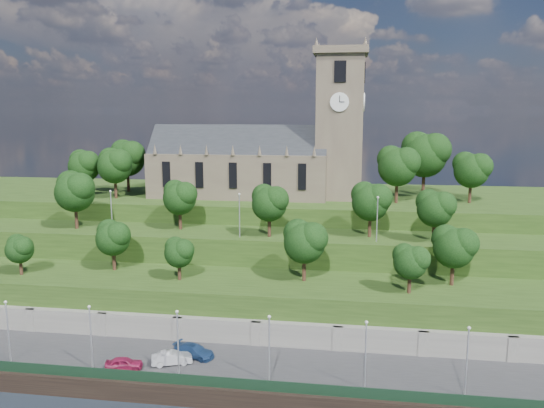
% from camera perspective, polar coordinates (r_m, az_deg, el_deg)
% --- Properties ---
extents(ground, '(320.00, 320.00, 0.00)m').
position_cam_1_polar(ground, '(60.05, -8.76, -20.67)').
color(ground, black).
rests_on(ground, ground).
extents(promenade, '(160.00, 12.00, 2.00)m').
position_cam_1_polar(promenade, '(64.60, -7.17, -17.28)').
color(promenade, '#2D2D30').
rests_on(promenade, ground).
extents(quay_wall, '(160.00, 0.50, 2.20)m').
position_cam_1_polar(quay_wall, '(59.46, -8.81, -19.78)').
color(quay_wall, black).
rests_on(quay_wall, ground).
extents(fence, '(160.00, 0.10, 1.20)m').
position_cam_1_polar(fence, '(59.27, -8.66, -18.22)').
color(fence, '#15301E').
rests_on(fence, promenade).
extents(retaining_wall, '(160.00, 2.10, 5.00)m').
position_cam_1_polar(retaining_wall, '(69.15, -5.84, -13.96)').
color(retaining_wall, slate).
rests_on(retaining_wall, ground).
extents(embankment_lower, '(160.00, 12.00, 8.00)m').
position_cam_1_polar(embankment_lower, '(73.99, -4.71, -11.05)').
color(embankment_lower, '#253F15').
rests_on(embankment_lower, ground).
extents(embankment_upper, '(160.00, 10.00, 12.00)m').
position_cam_1_polar(embankment_upper, '(83.51, -3.03, -7.10)').
color(embankment_upper, '#253F15').
rests_on(embankment_upper, ground).
extents(hilltop, '(160.00, 32.00, 15.00)m').
position_cam_1_polar(hilltop, '(103.10, -0.75, -2.92)').
color(hilltop, '#253F15').
rests_on(hilltop, ground).
extents(church, '(38.60, 12.35, 27.60)m').
position_cam_1_polar(church, '(96.75, -0.68, 5.24)').
color(church, brown).
rests_on(church, hilltop).
extents(trees_lower, '(63.61, 8.76, 8.31)m').
position_cam_1_polar(trees_lower, '(70.72, 0.37, -4.37)').
color(trees_lower, '#331D14').
rests_on(trees_lower, embankment_lower).
extents(trees_upper, '(61.13, 8.25, 9.23)m').
position_cam_1_polar(trees_upper, '(80.20, -3.51, 0.72)').
color(trees_upper, '#331D14').
rests_on(trees_upper, embankment_upper).
extents(trees_hilltop, '(75.27, 17.01, 11.86)m').
position_cam_1_polar(trees_hilltop, '(95.66, 1.88, 4.79)').
color(trees_hilltop, '#331D14').
rests_on(trees_hilltop, hilltop).
extents(lamp_posts_promenade, '(60.36, 0.36, 7.52)m').
position_cam_1_polar(lamp_posts_promenade, '(59.82, -10.10, -13.99)').
color(lamp_posts_promenade, '#B2B2B7').
rests_on(lamp_posts_promenade, promenade).
extents(lamp_posts_upper, '(40.36, 0.36, 6.65)m').
position_cam_1_polar(lamp_posts_upper, '(78.27, -3.52, -0.79)').
color(lamp_posts_upper, '#B2B2B7').
rests_on(lamp_posts_upper, embankment_upper).
extents(car_left, '(4.39, 2.57, 1.40)m').
position_cam_1_polar(car_left, '(63.94, -15.64, -16.18)').
color(car_left, maroon).
rests_on(car_left, promenade).
extents(car_middle, '(4.85, 3.09, 1.51)m').
position_cam_1_polar(car_middle, '(63.89, -10.72, -15.95)').
color(car_middle, '#9E9EA3').
rests_on(car_middle, promenade).
extents(car_right, '(5.45, 3.57, 1.47)m').
position_cam_1_polar(car_right, '(65.21, -8.38, -15.34)').
color(car_right, navy).
rests_on(car_right, promenade).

